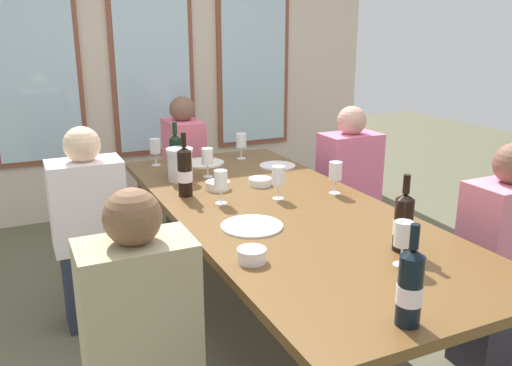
{
  "coord_description": "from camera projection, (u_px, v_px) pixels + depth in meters",
  "views": [
    {
      "loc": [
        -1.15,
        -2.2,
        1.6
      ],
      "look_at": [
        0.0,
        0.28,
        0.79
      ],
      "focal_mm": 37.09,
      "sensor_mm": 36.0,
      "label": 1
    }
  ],
  "objects": [
    {
      "name": "wine_bottle_3",
      "position": [
        410.0,
        287.0,
        1.55
      ],
      "size": [
        0.08,
        0.08,
        0.32
      ],
      "color": "black",
      "rests_on": "dining_table"
    },
    {
      "name": "white_plate_0",
      "position": [
        203.0,
        163.0,
        3.45
      ],
      "size": [
        0.28,
        0.28,
        0.01
      ],
      "primitive_type": "cylinder",
      "color": "white",
      "rests_on": "dining_table"
    },
    {
      "name": "tasting_bowl_0",
      "position": [
        252.0,
        255.0,
        2.0
      ],
      "size": [
        0.11,
        0.11,
        0.05
      ],
      "primitive_type": "cylinder",
      "color": "white",
      "rests_on": "dining_table"
    },
    {
      "name": "wine_bottle_1",
      "position": [
        185.0,
        171.0,
        2.76
      ],
      "size": [
        0.08,
        0.08,
        0.34
      ],
      "color": "black",
      "rests_on": "dining_table"
    },
    {
      "name": "ground_plane",
      "position": [
        278.0,
        337.0,
        2.83
      ],
      "size": [
        12.0,
        12.0,
        0.0
      ],
      "primitive_type": "plane",
      "color": "brown"
    },
    {
      "name": "seated_person_0",
      "position": [
        90.0,
        233.0,
        2.86
      ],
      "size": [
        0.38,
        0.24,
        1.11
      ],
      "color": "#262C3E",
      "rests_on": "ground"
    },
    {
      "name": "wine_glass_3",
      "position": [
        207.0,
        157.0,
        3.12
      ],
      "size": [
        0.07,
        0.07,
        0.17
      ],
      "color": "white",
      "rests_on": "dining_table"
    },
    {
      "name": "seated_person_4",
      "position": [
        185.0,
        173.0,
        4.05
      ],
      "size": [
        0.24,
        0.38,
        1.11
      ],
      "color": "#2F3336",
      "rests_on": "ground"
    },
    {
      "name": "tasting_bowl_2",
      "position": [
        260.0,
        182.0,
        2.98
      ],
      "size": [
        0.13,
        0.13,
        0.04
      ],
      "primitive_type": "cylinder",
      "color": "white",
      "rests_on": "dining_table"
    },
    {
      "name": "white_plate_2",
      "position": [
        277.0,
        166.0,
        3.38
      ],
      "size": [
        0.23,
        0.23,
        0.01
      ],
      "primitive_type": "cylinder",
      "color": "white",
      "rests_on": "dining_table"
    },
    {
      "name": "wine_glass_0",
      "position": [
        241.0,
        141.0,
        3.55
      ],
      "size": [
        0.07,
        0.07,
        0.17
      ],
      "color": "white",
      "rests_on": "dining_table"
    },
    {
      "name": "white_plate_1",
      "position": [
        252.0,
        226.0,
        2.35
      ],
      "size": [
        0.28,
        0.28,
        0.01
      ],
      "primitive_type": "cylinder",
      "color": "white",
      "rests_on": "dining_table"
    },
    {
      "name": "wine_glass_1",
      "position": [
        335.0,
        172.0,
        2.8
      ],
      "size": [
        0.07,
        0.07,
        0.17
      ],
      "color": "white",
      "rests_on": "dining_table"
    },
    {
      "name": "back_wall_with_windows",
      "position": [
        151.0,
        45.0,
        4.52
      ],
      "size": [
        4.23,
        0.1,
        2.9
      ],
      "color": "beige",
      "rests_on": "ground"
    },
    {
      "name": "wine_bottle_0",
      "position": [
        176.0,
        154.0,
        3.18
      ],
      "size": [
        0.08,
        0.08,
        0.32
      ],
      "color": "black",
      "rests_on": "dining_table"
    },
    {
      "name": "wine_bottle_2",
      "position": [
        403.0,
        222.0,
        2.08
      ],
      "size": [
        0.08,
        0.08,
        0.31
      ],
      "color": "black",
      "rests_on": "dining_table"
    },
    {
      "name": "seated_person_1",
      "position": [
        348.0,
        193.0,
        3.56
      ],
      "size": [
        0.38,
        0.24,
        1.11
      ],
      "color": "#212A35",
      "rests_on": "ground"
    },
    {
      "name": "tasting_bowl_1",
      "position": [
        218.0,
        185.0,
        2.9
      ],
      "size": [
        0.13,
        0.13,
        0.05
      ],
      "primitive_type": "cylinder",
      "color": "white",
      "rests_on": "dining_table"
    },
    {
      "name": "wine_glass_5",
      "position": [
        278.0,
        177.0,
        2.71
      ],
      "size": [
        0.07,
        0.07,
        0.17
      ],
      "color": "white",
      "rests_on": "dining_table"
    },
    {
      "name": "wine_glass_2",
      "position": [
        155.0,
        148.0,
        3.38
      ],
      "size": [
        0.07,
        0.07,
        0.17
      ],
      "color": "white",
      "rests_on": "dining_table"
    },
    {
      "name": "dining_table",
      "position": [
        279.0,
        219.0,
        2.64
      ],
      "size": [
        1.03,
        2.45,
        0.74
      ],
      "color": "brown",
      "rests_on": "ground"
    },
    {
      "name": "wine_glass_6",
      "position": [
        403.0,
        236.0,
        1.95
      ],
      "size": [
        0.07,
        0.07,
        0.17
      ],
      "color": "white",
      "rests_on": "dining_table"
    },
    {
      "name": "wine_glass_4",
      "position": [
        221.0,
        181.0,
        2.64
      ],
      "size": [
        0.07,
        0.07,
        0.17
      ],
      "color": "white",
      "rests_on": "dining_table"
    },
    {
      "name": "metal_pitcher",
      "position": [
        180.0,
        164.0,
        3.05
      ],
      "size": [
        0.16,
        0.16,
        0.19
      ],
      "color": "silver",
      "rests_on": "dining_table"
    },
    {
      "name": "seated_person_3",
      "position": [
        501.0,
        265.0,
        2.47
      ],
      "size": [
        0.38,
        0.24,
        1.11
      ],
      "color": "#2F2B35",
      "rests_on": "ground"
    },
    {
      "name": "seated_person_2",
      "position": [
        142.0,
        350.0,
        1.82
      ],
      "size": [
        0.38,
        0.24,
        1.11
      ],
      "color": "#2E2834",
      "rests_on": "ground"
    }
  ]
}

